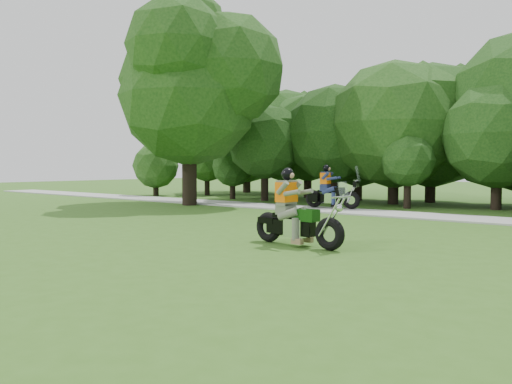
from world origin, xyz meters
The scene contains 5 objects.
ground centered at (0.00, 0.00, 0.00)m, with size 100.00×100.00×0.00m, color #35601B.
walkway centered at (0.00, 8.00, 0.03)m, with size 60.00×2.20×0.06m, color #A1A19C.
big_tree_west centered at (-10.54, 6.85, 5.76)m, with size 8.64×6.56×9.96m.
chopper_motorcycle centered at (-0.02, -0.31, 0.66)m, with size 2.51×0.71×1.79m.
touring_motorcycle centered at (-4.19, 8.48, 0.72)m, with size 2.39×0.95×1.83m.
Camera 1 is at (6.39, -9.76, 1.83)m, focal length 35.00 mm.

